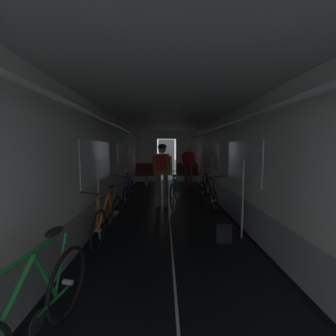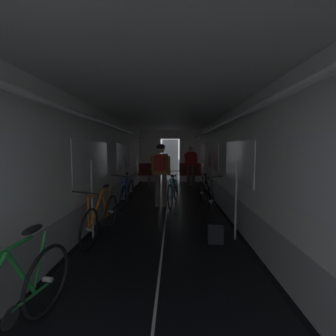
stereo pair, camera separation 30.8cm
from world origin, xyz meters
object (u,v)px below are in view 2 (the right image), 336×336
at_px(bicycle_blue, 127,193).
at_px(bench_seat_far_right, 190,172).
at_px(bench_seat_far_left, 149,172).
at_px(person_cyclist_aisle, 161,168).
at_px(backpack_on_floor, 216,233).
at_px(bicycle_black, 206,195).
at_px(bicycle_green, 3,311).
at_px(person_standing_near_bench, 191,163).
at_px(bicycle_teal_in_aisle, 173,191).
at_px(bicycle_orange, 101,217).

bearing_deg(bicycle_blue, bench_seat_far_right, 61.44).
relative_size(bench_seat_far_left, person_cyclist_aisle, 0.57).
height_order(bench_seat_far_right, person_cyclist_aisle, person_cyclist_aisle).
height_order(bicycle_blue, person_cyclist_aisle, person_cyclist_aisle).
bearing_deg(backpack_on_floor, bench_seat_far_right, 90.03).
bearing_deg(person_cyclist_aisle, bicycle_black, -7.40).
bearing_deg(backpack_on_floor, bicycle_green, -132.21).
bearing_deg(person_cyclist_aisle, person_standing_near_bench, 72.42).
height_order(bicycle_black, bicycle_teal_in_aisle, bicycle_black).
distance_m(bicycle_green, backpack_on_floor, 3.00).
relative_size(bicycle_teal_in_aisle, person_standing_near_bench, 1.00).
bearing_deg(bicycle_black, bicycle_teal_in_aisle, 154.40).
xyz_separation_m(bicycle_green, bicycle_teal_in_aisle, (1.27, 4.82, 0.00)).
bearing_deg(bicycle_orange, bicycle_black, 42.80).
bearing_deg(bicycle_teal_in_aisle, bench_seat_far_right, 78.26).
relative_size(bicycle_orange, bicycle_teal_in_aisle, 1.01).
distance_m(bicycle_green, bicycle_blue, 4.61).
height_order(person_standing_near_bench, backpack_on_floor, person_standing_near_bench).
distance_m(bicycle_green, bicycle_orange, 2.39).
xyz_separation_m(bench_seat_far_left, bicycle_teal_in_aisle, (1.07, -3.51, -0.18)).
height_order(bicycle_black, person_cyclist_aisle, person_cyclist_aisle).
relative_size(bench_seat_far_right, person_cyclist_aisle, 0.57).
relative_size(person_cyclist_aisle, backpack_on_floor, 5.09).
bearing_deg(person_cyclist_aisle, bench_seat_far_left, 100.87).
relative_size(bench_seat_far_right, person_standing_near_bench, 0.58).
height_order(bench_seat_far_left, bicycle_blue, bicycle_blue).
xyz_separation_m(bench_seat_far_right, bicycle_black, (0.15, -3.94, -0.19)).
distance_m(bench_seat_far_left, bicycle_green, 8.34).
xyz_separation_m(bicycle_green, backpack_on_floor, (2.01, 2.21, -0.21)).
distance_m(bench_seat_far_left, bicycle_black, 4.39).
xyz_separation_m(person_cyclist_aisle, person_standing_near_bench, (1.08, 3.40, -0.10)).
bearing_deg(bench_seat_far_right, person_cyclist_aisle, -105.88).
xyz_separation_m(bench_seat_far_left, bench_seat_far_right, (1.80, 0.00, 0.00)).
bearing_deg(person_standing_near_bench, backpack_on_floor, -90.00).
relative_size(bicycle_black, person_standing_near_bench, 1.00).
height_order(bicycle_blue, person_standing_near_bench, person_standing_near_bench).
distance_m(bicycle_teal_in_aisle, person_standing_near_bench, 3.28).
bearing_deg(bicycle_green, bench_seat_far_right, 76.46).
bearing_deg(bench_seat_far_left, backpack_on_floor, -73.58).
bearing_deg(person_standing_near_bench, person_cyclist_aisle, -107.58).
height_order(bicycle_orange, person_standing_near_bench, person_standing_near_bench).
height_order(bench_seat_far_left, bicycle_teal_in_aisle, bench_seat_far_left).
relative_size(bicycle_black, backpack_on_floor, 4.98).
bearing_deg(person_standing_near_bench, bicycle_orange, -109.97).
height_order(bench_seat_far_left, bicycle_green, bench_seat_far_left).
relative_size(bicycle_orange, backpack_on_floor, 4.98).
bearing_deg(bench_seat_far_left, bench_seat_far_right, 0.00).
bearing_deg(person_cyclist_aisle, bicycle_orange, -113.58).
height_order(bicycle_orange, person_cyclist_aisle, person_cyclist_aisle).
relative_size(bench_seat_far_left, bicycle_teal_in_aisle, 0.58).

